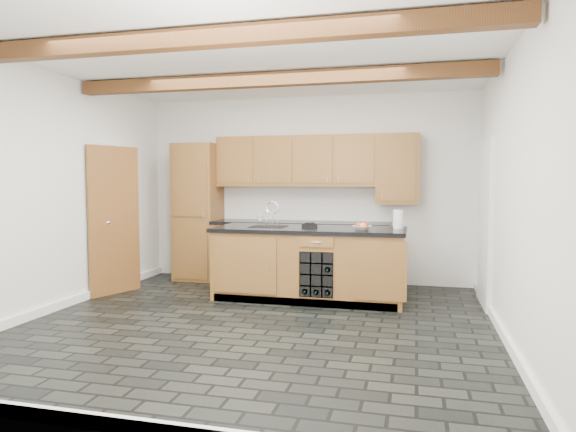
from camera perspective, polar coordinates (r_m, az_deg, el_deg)
name	(u,v)px	position (r m, az deg, el deg)	size (l,w,h in m)	color
ground	(257,324)	(5.65, -3.42, -11.85)	(5.00, 5.00, 0.00)	black
room_shell	(264,182)	(5.97, -2.73, 3.84)	(5.01, 5.00, 5.00)	white
back_cabinetry	(278,218)	(7.71, -1.12, -0.19)	(3.65, 0.62, 2.20)	brown
island	(310,263)	(6.69, 2.41, -5.28)	(2.48, 0.96, 0.93)	brown
faucet	(269,224)	(6.81, -2.09, -0.87)	(0.45, 0.40, 0.34)	black
kitchen_scale	(310,225)	(6.67, 2.42, -1.02)	(0.20, 0.13, 0.06)	black
fruit_bowl	(362,228)	(6.38, 8.21, -1.31)	(0.22, 0.22, 0.05)	beige
fruit_cluster	(362,225)	(6.37, 8.21, -1.04)	(0.16, 0.17, 0.07)	red
paper_towel	(398,219)	(6.65, 12.15, -0.35)	(0.13, 0.13, 0.24)	white
mug	(260,218)	(7.71, -3.12, -0.22)	(0.10, 0.10, 0.09)	white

